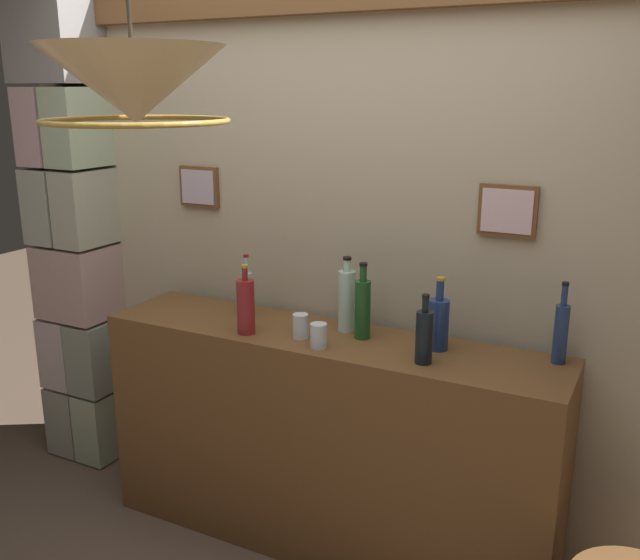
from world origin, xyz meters
name	(u,v)px	position (x,y,z in m)	size (l,w,h in m)	color
panelled_rear_partition	(356,248)	(0.00, 1.10, 1.28)	(3.61, 0.15, 2.41)	#BCAD8E
stone_pillar	(78,243)	(-1.51, 0.94, 1.18)	(0.40, 0.35, 2.34)	#999988
bar_shelf_unit	(325,442)	(0.00, 0.80, 0.49)	(1.97, 0.44, 0.97)	brown
liquor_bottle_bourbon	(439,323)	(0.46, 0.87, 1.08)	(0.08, 0.08, 0.29)	navy
liquor_bottle_rye	(561,332)	(0.90, 0.94, 1.09)	(0.05, 0.05, 0.31)	navy
liquor_bottle_whiskey	(424,336)	(0.45, 0.71, 1.08)	(0.06, 0.06, 0.26)	black
liquor_bottle_port	(347,299)	(0.05, 0.90, 1.11)	(0.07, 0.07, 0.32)	silver
liquor_bottle_brandy	(246,306)	(-0.31, 0.68, 1.09)	(0.07, 0.07, 0.29)	maroon
liquor_bottle_rum	(363,308)	(0.14, 0.85, 1.10)	(0.06, 0.06, 0.32)	#1B4C20
liquor_bottle_gin	(247,293)	(-0.42, 0.86, 1.08)	(0.05, 0.05, 0.28)	#A5D4C6
glass_tumbler_rocks	(319,336)	(0.04, 0.67, 1.02)	(0.07, 0.07, 0.10)	silver
glass_tumbler_highball	(301,326)	(-0.08, 0.73, 1.02)	(0.06, 0.06, 0.10)	silver
pendant_lamp	(134,87)	(-0.15, -0.07, 1.96)	(0.52, 0.52, 0.58)	beige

